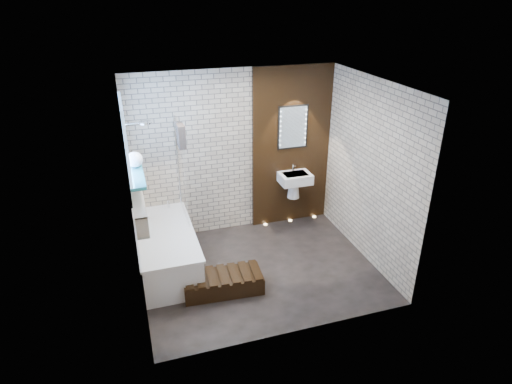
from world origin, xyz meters
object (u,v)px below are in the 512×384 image
object	(u,v)px
led_mirror	(293,127)
walnut_step	(223,283)
bathtub	(167,250)
bath_screen	(182,170)
washbasin	(295,181)

from	to	relation	value
led_mirror	walnut_step	distance (m)	2.67
bathtub	bath_screen	size ratio (longest dim) A/B	1.24
bath_screen	bathtub	bearing A→B (deg)	-128.90
bath_screen	walnut_step	world-z (taller)	bath_screen
bath_screen	led_mirror	xyz separation A→B (m)	(1.82, 0.34, 0.37)
bathtub	washbasin	bearing A→B (deg)	16.01
bath_screen	walnut_step	xyz separation A→B (m)	(0.27, -1.19, -1.17)
led_mirror	walnut_step	size ratio (longest dim) A/B	0.68
led_mirror	bathtub	bearing A→B (deg)	-160.22
washbasin	led_mirror	size ratio (longest dim) A/B	0.83
bathtub	led_mirror	xyz separation A→B (m)	(2.17, 0.78, 1.36)
bathtub	washbasin	xyz separation A→B (m)	(2.17, 0.62, 0.50)
bath_screen	washbasin	xyz separation A→B (m)	(1.82, 0.18, -0.49)
washbasin	led_mirror	distance (m)	0.88
bathtub	led_mirror	bearing A→B (deg)	19.78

